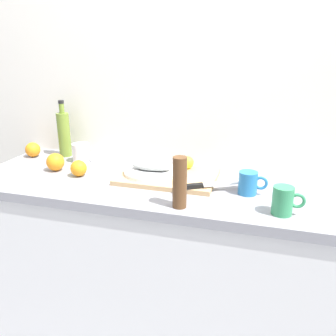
% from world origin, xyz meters
% --- Properties ---
extents(back_wall, '(3.20, 0.05, 2.50)m').
position_xyz_m(back_wall, '(0.00, 0.33, 1.25)').
color(back_wall, white).
rests_on(back_wall, ground_plane).
extents(kitchen_counter, '(2.00, 0.60, 0.90)m').
position_xyz_m(kitchen_counter, '(0.00, 0.00, 0.45)').
color(kitchen_counter, white).
rests_on(kitchen_counter, ground_plane).
extents(cutting_board, '(0.43, 0.30, 0.02)m').
position_xyz_m(cutting_board, '(-0.14, 0.04, 0.91)').
color(cutting_board, tan).
rests_on(cutting_board, kitchen_counter).
extents(white_plate, '(0.25, 0.25, 0.01)m').
position_xyz_m(white_plate, '(-0.22, 0.03, 0.93)').
color(white_plate, white).
rests_on(white_plate, cutting_board).
extents(fish_fillet, '(0.19, 0.08, 0.04)m').
position_xyz_m(fish_fillet, '(-0.22, 0.03, 0.95)').
color(fish_fillet, '#999E99').
rests_on(fish_fillet, white_plate).
extents(chef_knife, '(0.27, 0.17, 0.02)m').
position_xyz_m(chef_knife, '(0.03, -0.07, 0.93)').
color(chef_knife, silver).
rests_on(chef_knife, cutting_board).
extents(lemon_0, '(0.06, 0.06, 0.06)m').
position_xyz_m(lemon_0, '(-0.08, 0.14, 0.95)').
color(lemon_0, yellow).
rests_on(lemon_0, cutting_board).
extents(olive_oil_bottle, '(0.06, 0.06, 0.29)m').
position_xyz_m(olive_oil_bottle, '(-0.76, 0.22, 1.02)').
color(olive_oil_bottle, olive).
rests_on(olive_oil_bottle, kitchen_counter).
extents(coffee_mug_0, '(0.11, 0.07, 0.10)m').
position_xyz_m(coffee_mug_0, '(0.34, -0.19, 0.95)').
color(coffee_mug_0, '#338C59').
rests_on(coffee_mug_0, kitchen_counter).
extents(coffee_mug_1, '(0.11, 0.07, 0.09)m').
position_xyz_m(coffee_mug_1, '(0.21, -0.04, 0.95)').
color(coffee_mug_1, '#2672B2').
rests_on(coffee_mug_1, kitchen_counter).
extents(coffee_mug_2, '(0.13, 0.09, 0.09)m').
position_xyz_m(coffee_mug_2, '(-0.63, 0.15, 0.95)').
color(coffee_mug_2, white).
rests_on(coffee_mug_2, kitchen_counter).
extents(orange_0, '(0.07, 0.07, 0.07)m').
position_xyz_m(orange_0, '(-0.54, -0.04, 0.94)').
color(orange_0, orange).
rests_on(orange_0, kitchen_counter).
extents(orange_1, '(0.08, 0.08, 0.08)m').
position_xyz_m(orange_1, '(-0.92, 0.15, 0.94)').
color(orange_1, orange).
rests_on(orange_1, kitchen_counter).
extents(orange_2, '(0.08, 0.08, 0.08)m').
position_xyz_m(orange_2, '(-0.68, -0.01, 0.94)').
color(orange_2, orange).
rests_on(orange_2, kitchen_counter).
extents(pepper_mill, '(0.05, 0.05, 0.19)m').
position_xyz_m(pepper_mill, '(-0.02, -0.23, 1.00)').
color(pepper_mill, brown).
rests_on(pepper_mill, kitchen_counter).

